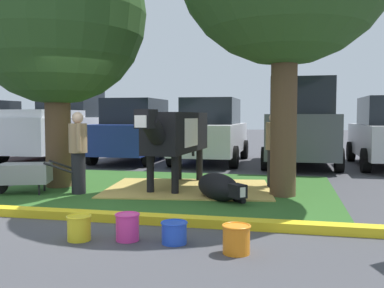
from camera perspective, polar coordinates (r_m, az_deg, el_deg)
ground_plane at (r=7.08m, az=-11.62°, el=-8.42°), size 80.00×80.00×0.00m
grass_island at (r=8.73m, az=-3.31°, el=-5.97°), size 6.52×4.98×0.02m
curb_yellow at (r=6.28m, az=-10.03°, el=-9.42°), size 7.72×0.24×0.12m
hay_bedding at (r=8.73m, az=-0.43°, el=-5.87°), size 3.49×2.80×0.04m
shade_tree_left at (r=9.54m, az=-17.45°, el=15.83°), size 3.66×3.66×5.37m
cow_holstein at (r=8.78m, az=-2.21°, el=1.46°), size 0.84×3.14×1.59m
calf_lying at (r=7.60m, az=3.56°, el=-5.69°), size 1.11×1.19×0.48m
person_handler at (r=8.39m, az=-14.72°, el=-0.86°), size 0.34×0.47×1.55m
person_visitor_near at (r=8.98m, az=10.71°, el=-0.51°), size 0.34×0.45×1.55m
wheelbarrow at (r=8.78m, az=-21.21°, el=-3.68°), size 1.60×0.95×0.63m
bucket_yellow at (r=5.42m, az=-14.61°, el=-10.53°), size 0.30×0.30×0.30m
bucket_pink at (r=5.30m, az=-8.47°, el=-10.65°), size 0.30×0.30×0.32m
bucket_blue at (r=5.14m, az=-2.35°, el=-11.47°), size 0.32×0.32×0.26m
bucket_orange at (r=4.80m, az=5.84°, el=-12.24°), size 0.32×0.32×0.31m
pickup_truck_black at (r=15.79m, az=-16.95°, el=2.25°), size 2.23×5.40×2.42m
sedan_blue at (r=14.28m, az=-7.38°, el=1.72°), size 2.02×4.40×2.02m
hatchback_white at (r=13.74m, az=2.56°, el=1.67°), size 2.02×4.40×2.02m
suv_black at (r=13.33m, az=14.10°, el=2.72°), size 2.13×4.60×2.52m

